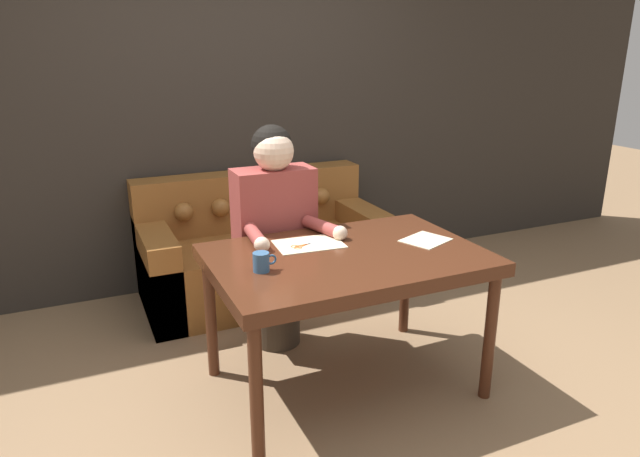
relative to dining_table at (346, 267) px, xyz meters
The scene contains 9 objects.
ground_plane 0.69m from the dining_table, 144.79° to the right, with size 16.00×16.00×0.00m, color #846647.
wall_back 1.83m from the dining_table, 93.51° to the left, with size 8.00×0.06×2.60m.
dining_table is the anchor object (origin of this frame).
couch 1.37m from the dining_table, 90.43° to the left, with size 1.69×0.81×0.86m.
person 0.60m from the dining_table, 106.33° to the left, with size 0.52×0.57×1.33m.
pattern_paper_main 0.24m from the dining_table, 121.32° to the left, with size 0.36×0.26×0.00m.
pattern_paper_offcut 0.47m from the dining_table, ahead, with size 0.29×0.27×0.00m.
scissors 0.25m from the dining_table, 130.74° to the left, with size 0.21×0.11×0.01m.
mug 0.48m from the dining_table, behind, with size 0.11×0.08×0.09m.
Camera 1 is at (-1.11, -2.30, 1.74)m, focal length 32.00 mm.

